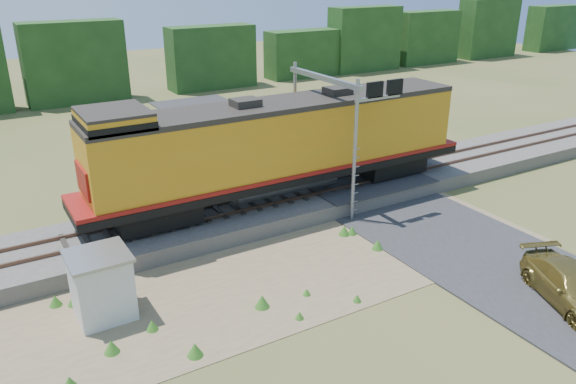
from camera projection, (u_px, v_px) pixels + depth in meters
ground at (316, 268)px, 23.97m from camera, size 140.00×140.00×0.00m
ballast at (251, 211)px, 28.61m from camera, size 70.00×5.00×0.80m
rails at (251, 202)px, 28.43m from camera, size 70.00×1.54×0.16m
dirt_shoulder at (269, 275)px, 23.42m from camera, size 26.00×8.00×0.03m
road at (425, 224)px, 27.84m from camera, size 7.00×66.00×0.86m
tree_line_north at (96, 67)px, 53.13m from camera, size 130.00×3.00×6.50m
weed_clumps at (241, 290)px, 22.40m from camera, size 15.00×6.20×0.56m
locomotive at (279, 145)px, 28.17m from camera, size 21.26×3.24×5.49m
shed at (102, 285)px, 20.29m from camera, size 2.17×2.17×2.54m
signal_gantry at (337, 107)px, 28.41m from camera, size 2.84×6.20×7.17m
car at (572, 287)px, 21.24m from camera, size 3.73×5.35×1.44m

